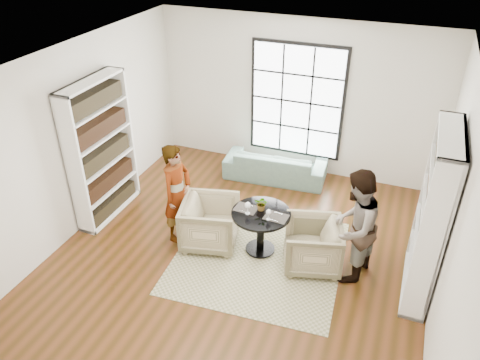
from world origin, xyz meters
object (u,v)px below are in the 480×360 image
at_px(armchair_right, 312,245).
at_px(pedestal_table, 261,223).
at_px(person_left, 177,193).
at_px(sofa, 275,165).
at_px(person_right, 354,227).
at_px(wine_glass_left, 248,206).
at_px(wine_glass_right, 269,212).
at_px(armchair_left, 210,223).
at_px(flower_centerpiece, 262,204).

bearing_deg(armchair_right, pedestal_table, -109.14).
relative_size(armchair_right, person_left, 0.51).
bearing_deg(sofa, armchair_right, 115.00).
height_order(pedestal_table, person_right, person_right).
bearing_deg(wine_glass_left, person_right, 1.65).
bearing_deg(wine_glass_right, person_left, 179.60).
bearing_deg(armchair_left, person_left, 76.03).
bearing_deg(armchair_left, wine_glass_right, -104.60).
xyz_separation_m(person_right, wine_glass_right, (-1.22, -0.08, -0.02)).
bearing_deg(pedestal_table, person_right, -2.08).
relative_size(pedestal_table, armchair_left, 1.04).
xyz_separation_m(armchair_right, person_left, (-2.17, -0.07, 0.44)).
distance_m(person_left, person_right, 2.72).
height_order(person_left, wine_glass_right, person_left).
xyz_separation_m(armchair_right, flower_centerpiece, (-0.84, 0.12, 0.45)).
distance_m(sofa, person_right, 2.97).
bearing_deg(sofa, flower_centerpiece, 97.18).
bearing_deg(wine_glass_left, person_left, -179.00).
bearing_deg(wine_glass_left, sofa, 96.95).
bearing_deg(armchair_right, person_left, -103.95).
distance_m(sofa, person_left, 2.55).
xyz_separation_m(sofa, armchair_left, (-0.33, -2.33, 0.11)).
bearing_deg(armchair_right, wine_glass_left, -103.11).
xyz_separation_m(sofa, armchair_right, (1.28, -2.26, 0.09)).
height_order(person_left, wine_glass_left, person_left).
bearing_deg(sofa, person_left, 64.62).
distance_m(pedestal_table, armchair_left, 0.81).
bearing_deg(wine_glass_right, wine_glass_left, 174.77).
bearing_deg(wine_glass_right, armchair_right, 6.45).
relative_size(pedestal_table, armchair_right, 1.08).
xyz_separation_m(armchair_right, wine_glass_left, (-1.00, -0.04, 0.49)).
distance_m(armchair_left, wine_glass_left, 0.77).
xyz_separation_m(person_left, flower_centerpiece, (1.33, 0.19, 0.01)).
bearing_deg(flower_centerpiece, armchair_right, -8.18).
relative_size(sofa, person_right, 1.13).
bearing_deg(armchair_left, flower_centerpiece, -90.58).
xyz_separation_m(sofa, wine_glass_right, (0.62, -2.34, 0.56)).
distance_m(pedestal_table, armchair_right, 0.84).
bearing_deg(wine_glass_left, armchair_left, -178.12).
bearing_deg(pedestal_table, flower_centerpiece, 102.35).
bearing_deg(person_left, armchair_right, -80.08).
height_order(pedestal_table, armchair_right, armchair_right).
distance_m(armchair_left, person_left, 0.70).
bearing_deg(flower_centerpiece, armchair_left, -166.62).
relative_size(pedestal_table, flower_centerpiece, 3.98).
relative_size(pedestal_table, wine_glass_left, 4.49).
bearing_deg(wine_glass_right, sofa, 104.77).
distance_m(person_right, wine_glass_left, 1.55).
xyz_separation_m(person_left, wine_glass_right, (1.50, -0.01, 0.02)).
relative_size(armchair_right, person_right, 0.48).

